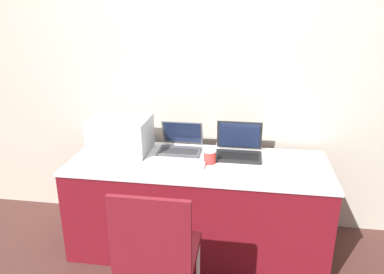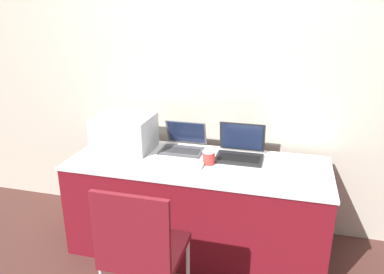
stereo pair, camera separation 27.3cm
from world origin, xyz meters
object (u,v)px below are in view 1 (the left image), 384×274
Objects in this scene: laptop_left at (180,145)px; laptop_right at (238,148)px; coffee_cup at (210,157)px; chair at (156,249)px; external_keyboard at (174,163)px; printer at (121,134)px.

laptop_left is 0.94× the size of laptop_right.
laptop_left is at bearing 176.20° from laptop_right.
chair is at bearing -103.57° from coffee_cup.
external_keyboard is at bearing -88.95° from laptop_left.
laptop_right is 0.27m from coffee_cup.
coffee_cup is at bearing -39.96° from laptop_left.
printer reaches higher than laptop_right.
chair is at bearing -86.97° from laptop_left.
coffee_cup is at bearing -137.67° from laptop_right.
laptop_left is (0.45, 0.11, -0.10)m from printer.
laptop_right is at bearing 27.89° from external_keyboard.
printer is 1.10m from chair.
chair is (0.06, -1.04, -0.22)m from laptop_left.
laptop_left is 1.07m from chair.
coffee_cup is at bearing 12.52° from external_keyboard.
chair is at bearing -61.68° from printer.
laptop_right is 3.52× the size of coffee_cup.
external_keyboard is (-0.45, -0.24, -0.04)m from laptop_right.
laptop_right reaches higher than laptop_left.
laptop_right reaches higher than coffee_cup.
laptop_right is 0.78× the size of external_keyboard.
coffee_cup is (-0.20, -0.18, -0.00)m from laptop_right.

